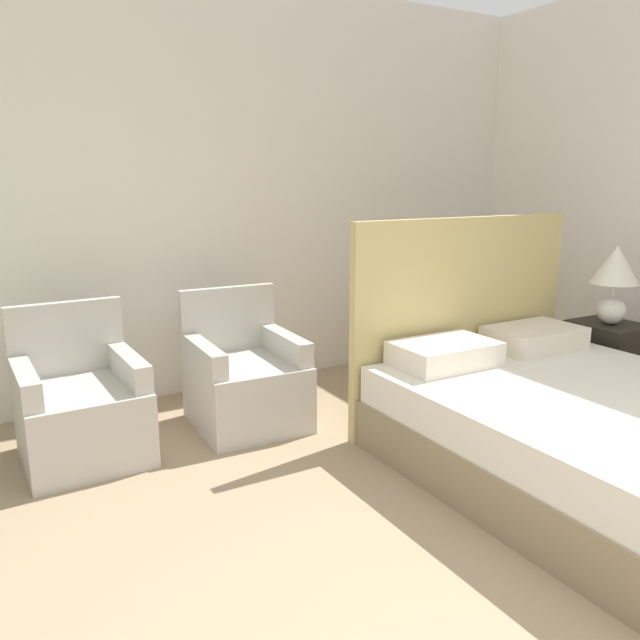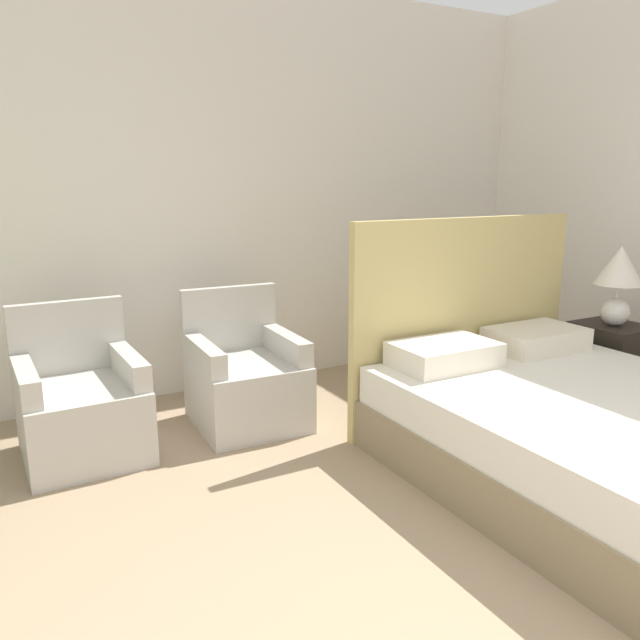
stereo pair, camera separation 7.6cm
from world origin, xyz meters
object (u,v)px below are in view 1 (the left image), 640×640
object	(u,v)px
nightstand	(605,363)
bed	(584,426)
table_lamp	(615,274)
armchair_near_window_right	(246,384)
armchair_near_window_left	(82,412)

from	to	relation	value
nightstand	bed	bearing A→B (deg)	-148.37
table_lamp	armchair_near_window_right	bearing A→B (deg)	158.51
armchair_near_window_right	nightstand	xyz separation A→B (m)	(2.32, -0.89, 0.02)
armchair_near_window_left	nightstand	xyz separation A→B (m)	(3.32, -0.89, 0.02)
armchair_near_window_left	nightstand	bearing A→B (deg)	-16.72
bed	nightstand	xyz separation A→B (m)	(1.07, 0.66, 0.01)
bed	nightstand	bearing A→B (deg)	31.63
table_lamp	bed	bearing A→B (deg)	-148.44
bed	armchair_near_window_left	world-z (taller)	bed
armchair_near_window_left	nightstand	size ratio (longest dim) A/B	1.47
bed	table_lamp	distance (m)	1.39
bed	nightstand	world-z (taller)	bed
armchair_near_window_right	nightstand	distance (m)	2.49
bed	armchair_near_window_right	world-z (taller)	bed
armchair_near_window_right	table_lamp	world-z (taller)	table_lamp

